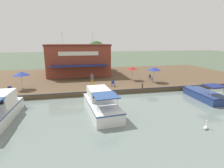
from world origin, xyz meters
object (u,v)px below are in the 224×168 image
object	(u,v)px
patio_umbrella_by_entrance	(154,69)
cafe_chair_mid_patio	(113,83)
patio_umbrella_mid_patio_left	(132,68)
cafe_chair_back_row_seat	(150,77)
person_mid_patio	(92,78)
motorboat_far_downstream	(99,102)
patio_umbrella_far_corner	(21,73)
waterfront_restaurant	(78,59)
mooring_post	(142,86)
motorboat_outer_channel	(202,93)
tree_downstream_bank	(96,51)
cafe_chair_under_first_umbrella	(10,89)
swan	(206,127)

from	to	relation	value
patio_umbrella_by_entrance	cafe_chair_mid_patio	size ratio (longest dim) A/B	2.88
patio_umbrella_mid_patio_left	patio_umbrella_by_entrance	bearing A→B (deg)	54.28
patio_umbrella_mid_patio_left	cafe_chair_back_row_seat	distance (m)	3.59
person_mid_patio	motorboat_far_downstream	xyz separation A→B (m)	(9.04, -0.19, -0.75)
motorboat_far_downstream	cafe_chair_mid_patio	bearing A→B (deg)	157.32
patio_umbrella_far_corner	motorboat_far_downstream	bearing A→B (deg)	48.12
waterfront_restaurant	motorboat_far_downstream	distance (m)	18.71
motorboat_far_downstream	mooring_post	xyz separation A→B (m)	(-5.18, 6.73, 0.08)
motorboat_outer_channel	mooring_post	size ratio (longest dim) A/B	8.90
motorboat_outer_channel	tree_downstream_bank	xyz separation A→B (m)	(-23.16, -10.39, 4.24)
waterfront_restaurant	cafe_chair_back_row_seat	bearing A→B (deg)	55.95
patio_umbrella_mid_patio_left	motorboat_far_downstream	bearing A→B (deg)	-33.27
patio_umbrella_far_corner	motorboat_far_downstream	world-z (taller)	patio_umbrella_far_corner
patio_umbrella_by_entrance	person_mid_patio	xyz separation A→B (m)	(-0.36, -9.84, -1.11)
person_mid_patio	mooring_post	distance (m)	7.63
waterfront_restaurant	mooring_post	bearing A→B (deg)	31.80
cafe_chair_back_row_seat	cafe_chair_mid_patio	distance (m)	7.98
patio_umbrella_mid_patio_left	cafe_chair_under_first_umbrella	distance (m)	18.08
patio_umbrella_by_entrance	tree_downstream_bank	world-z (taller)	tree_downstream_bank
cafe_chair_under_first_umbrella	motorboat_far_downstream	world-z (taller)	motorboat_far_downstream
patio_umbrella_by_entrance	person_mid_patio	distance (m)	9.91
waterfront_restaurant	motorboat_far_downstream	size ratio (longest dim) A/B	1.45
motorboat_far_downstream	motorboat_outer_channel	bearing A→B (deg)	95.78
waterfront_restaurant	motorboat_outer_channel	distance (m)	22.69
waterfront_restaurant	cafe_chair_mid_patio	size ratio (longest dim) A/B	13.80
patio_umbrella_by_entrance	cafe_chair_back_row_seat	world-z (taller)	patio_umbrella_by_entrance
motorboat_far_downstream	cafe_chair_back_row_seat	bearing A→B (deg)	135.48
motorboat_far_downstream	patio_umbrella_by_entrance	bearing A→B (deg)	130.87
waterfront_restaurant	person_mid_patio	world-z (taller)	waterfront_restaurant
mooring_post	swan	world-z (taller)	mooring_post
swan	tree_downstream_bank	world-z (taller)	tree_downstream_bank
patio_umbrella_by_entrance	motorboat_outer_channel	bearing A→B (deg)	22.54
patio_umbrella_mid_patio_left	mooring_post	xyz separation A→B (m)	(5.62, -0.35, -1.65)
motorboat_far_downstream	motorboat_outer_channel	world-z (taller)	motorboat_far_downstream
cafe_chair_mid_patio	patio_umbrella_mid_patio_left	bearing A→B (deg)	131.31
motorboat_outer_channel	swan	distance (m)	8.97
patio_umbrella_far_corner	patio_umbrella_by_entrance	bearing A→B (deg)	90.66
cafe_chair_mid_patio	motorboat_far_downstream	bearing A→B (deg)	-22.68
person_mid_patio	swan	world-z (taller)	person_mid_patio
cafe_chair_back_row_seat	cafe_chair_mid_patio	bearing A→B (deg)	-65.92
patio_umbrella_far_corner	tree_downstream_bank	world-z (taller)	tree_downstream_bank
cafe_chair_back_row_seat	person_mid_patio	xyz separation A→B (m)	(1.44, -10.12, 0.57)
patio_umbrella_by_entrance	motorboat_outer_channel	distance (m)	8.25
cafe_chair_back_row_seat	mooring_post	size ratio (longest dim) A/B	1.15
waterfront_restaurant	tree_downstream_bank	xyz separation A→B (m)	(-6.03, 4.19, 1.31)
person_mid_patio	tree_downstream_bank	distance (m)	15.97
cafe_chair_under_first_umbrella	swan	xyz separation A→B (m)	(12.53, 18.21, -0.85)
person_mid_patio	motorboat_far_downstream	size ratio (longest dim) A/B	0.21
cafe_chair_mid_patio	motorboat_outer_channel	size ratio (longest dim) A/B	0.13
cafe_chair_back_row_seat	patio_umbrella_far_corner	bearing A→B (deg)	-84.14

